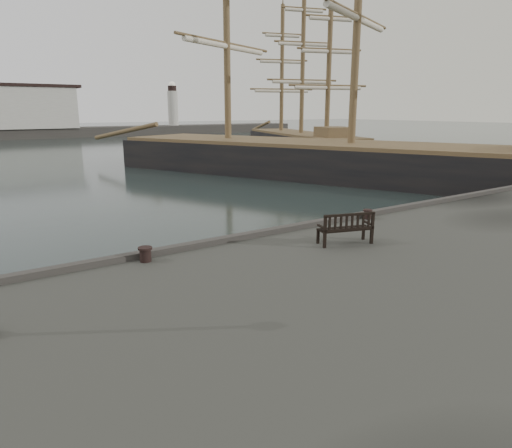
{
  "coord_description": "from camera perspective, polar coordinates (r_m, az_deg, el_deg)",
  "views": [
    {
      "loc": [
        -9.08,
        -12.45,
        5.74
      ],
      "look_at": [
        -0.93,
        -0.5,
        2.1
      ],
      "focal_mm": 32.0,
      "sensor_mm": 36.0,
      "label": 1
    }
  ],
  "objects": [
    {
      "name": "bench",
      "position": [
        14.81,
        11.1,
        -1.24
      ],
      "size": [
        1.85,
        1.1,
        1.01
      ],
      "rotation": [
        0.0,
        0.0,
        -0.3
      ],
      "color": "black",
      "rests_on": "quay"
    },
    {
      "name": "tall_ship_main",
      "position": [
        39.96,
        11.65,
        6.8
      ],
      "size": [
        26.54,
        45.0,
        33.9
      ],
      "rotation": [
        0.0,
        0.0,
        0.42
      ],
      "color": "black",
      "rests_on": "ground"
    },
    {
      "name": "bollard_right",
      "position": [
        18.41,
        13.77,
        1.2
      ],
      "size": [
        0.47,
        0.47,
        0.37
      ],
      "primitive_type": "cylinder",
      "rotation": [
        0.0,
        0.0,
        0.42
      ],
      "color": "black",
      "rests_on": "quay"
    },
    {
      "name": "bollard_left",
      "position": [
        13.26,
        -13.66,
        -3.71
      ],
      "size": [
        0.5,
        0.5,
        0.42
      ],
      "primitive_type": "cylinder",
      "rotation": [
        0.0,
        0.0,
        0.3
      ],
      "color": "black",
      "rests_on": "quay"
    },
    {
      "name": "tall_ship_far",
      "position": [
        62.75,
        5.61,
        9.55
      ],
      "size": [
        14.29,
        28.69,
        24.16
      ],
      "rotation": [
        0.0,
        0.0,
        -0.31
      ],
      "color": "black",
      "rests_on": "ground"
    },
    {
      "name": "ground",
      "position": [
        16.44,
        1.71,
        -6.31
      ],
      "size": [
        400.0,
        400.0,
        0.0
      ],
      "primitive_type": "plane",
      "color": "black",
      "rests_on": "ground"
    }
  ]
}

